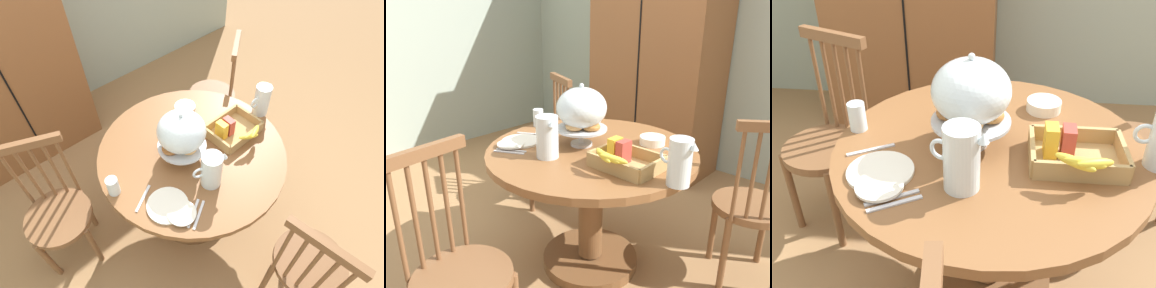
% 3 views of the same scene
% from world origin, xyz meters
% --- Properties ---
extents(ground_plane, '(10.00, 10.00, 0.00)m').
position_xyz_m(ground_plane, '(0.00, 0.00, 0.00)').
color(ground_plane, '#997047').
extents(dining_table, '(1.13, 1.13, 0.74)m').
position_xyz_m(dining_table, '(0.08, -0.03, 0.51)').
color(dining_table, brown).
rests_on(dining_table, ground_plane).
extents(windsor_chair_near_window, '(0.46, 0.46, 0.97)m').
position_xyz_m(windsor_chair_near_window, '(0.79, 0.46, 0.45)').
color(windsor_chair_near_window, brown).
rests_on(windsor_chair_near_window, ground_plane).
extents(windsor_chair_by_cabinet, '(0.44, 0.43, 0.97)m').
position_xyz_m(windsor_chair_by_cabinet, '(-0.71, 0.33, 0.45)').
color(windsor_chair_by_cabinet, brown).
rests_on(windsor_chair_by_cabinet, ground_plane).
extents(windsor_chair_facing_door, '(0.40, 0.40, 0.97)m').
position_xyz_m(windsor_chair_facing_door, '(0.15, -0.89, 0.45)').
color(windsor_chair_facing_door, brown).
rests_on(windsor_chair_facing_door, ground_plane).
extents(pastry_stand_with_dome, '(0.28, 0.28, 0.34)m').
position_xyz_m(pastry_stand_with_dome, '(0.01, -0.02, 0.94)').
color(pastry_stand_with_dome, silver).
rests_on(pastry_stand_with_dome, dining_table).
extents(orange_juice_pitcher, '(0.19, 0.11, 0.22)m').
position_xyz_m(orange_juice_pitcher, '(0.00, -0.27, 0.84)').
color(orange_juice_pitcher, silver).
rests_on(orange_juice_pitcher, dining_table).
extents(milk_pitcher, '(0.18, 0.10, 0.21)m').
position_xyz_m(milk_pitcher, '(0.64, -0.09, 0.84)').
color(milk_pitcher, silver).
rests_on(milk_pitcher, dining_table).
extents(cereal_basket, '(0.32, 0.30, 0.12)m').
position_xyz_m(cereal_basket, '(0.36, -0.11, 0.78)').
color(cereal_basket, tan).
rests_on(cereal_basket, dining_table).
extents(china_plate_large, '(0.22, 0.22, 0.01)m').
position_xyz_m(china_plate_large, '(-0.27, -0.22, 0.75)').
color(china_plate_large, white).
rests_on(china_plate_large, dining_table).
extents(china_plate_small, '(0.15, 0.15, 0.01)m').
position_xyz_m(china_plate_small, '(-0.25, -0.31, 0.76)').
color(china_plate_small, white).
rests_on(china_plate_small, china_plate_large).
extents(cereal_bowl, '(0.14, 0.14, 0.04)m').
position_xyz_m(cereal_bowl, '(0.28, 0.26, 0.76)').
color(cereal_bowl, white).
rests_on(cereal_bowl, dining_table).
extents(drinking_glass, '(0.06, 0.06, 0.11)m').
position_xyz_m(drinking_glass, '(-0.43, 0.04, 0.80)').
color(drinking_glass, silver).
rests_on(drinking_glass, dining_table).
extents(table_knife, '(0.16, 0.10, 0.01)m').
position_xyz_m(table_knife, '(-0.20, -0.35, 0.74)').
color(table_knife, silver).
rests_on(table_knife, dining_table).
extents(dinner_fork, '(0.16, 0.10, 0.01)m').
position_xyz_m(dinner_fork, '(-0.19, -0.37, 0.74)').
color(dinner_fork, silver).
rests_on(dinner_fork, dining_table).
extents(soup_spoon, '(0.16, 0.10, 0.01)m').
position_xyz_m(soup_spoon, '(-0.34, -0.10, 0.74)').
color(soup_spoon, silver).
rests_on(soup_spoon, dining_table).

